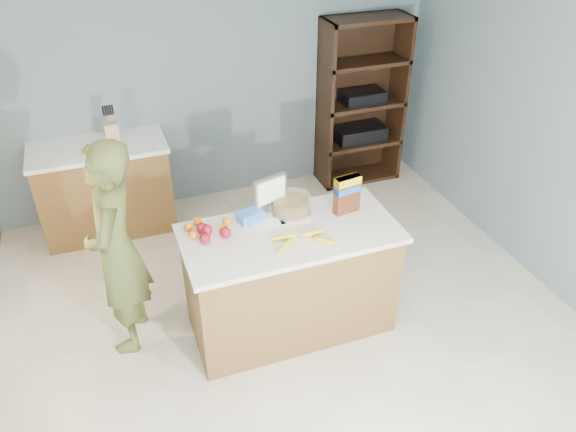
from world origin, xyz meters
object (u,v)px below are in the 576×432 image
object	(u,v)px
counter_peninsula	(290,284)
cereal_box	(347,192)
shelving_unit	(359,105)
tv	(270,192)
person	(116,250)

from	to	relation	value
counter_peninsula	cereal_box	distance (m)	0.82
shelving_unit	tv	bearing A→B (deg)	-132.60
person	cereal_box	bearing A→B (deg)	98.56
counter_peninsula	person	bearing A→B (deg)	166.31
shelving_unit	person	size ratio (longest dim) A/B	1.08
person	counter_peninsula	bearing A→B (deg)	91.24
shelving_unit	tv	size ratio (longest dim) A/B	6.38
counter_peninsula	shelving_unit	world-z (taller)	shelving_unit
cereal_box	shelving_unit	bearing A→B (deg)	61.27
counter_peninsula	person	world-z (taller)	person
person	cereal_box	world-z (taller)	person
tv	person	bearing A→B (deg)	-178.66
counter_peninsula	tv	distance (m)	0.72
counter_peninsula	person	distance (m)	1.30
counter_peninsula	person	xyz separation A→B (m)	(-1.19, 0.29, 0.42)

